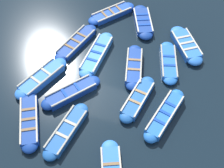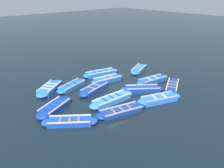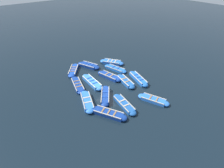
{
  "view_description": "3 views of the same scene",
  "coord_description": "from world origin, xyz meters",
  "px_view_note": "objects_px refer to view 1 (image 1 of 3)",
  "views": [
    {
      "loc": [
        3.47,
        -10.39,
        13.67
      ],
      "look_at": [
        0.19,
        -0.71,
        0.49
      ],
      "focal_mm": 50.0,
      "sensor_mm": 36.0,
      "label": 1
    },
    {
      "loc": [
        -12.05,
        10.83,
        7.71
      ],
      "look_at": [
        0.32,
        -0.3,
        0.4
      ],
      "focal_mm": 35.0,
      "sensor_mm": 36.0,
      "label": 2
    },
    {
      "loc": [
        -10.03,
        -13.42,
        11.47
      ],
      "look_at": [
        -0.04,
        -0.68,
        0.38
      ],
      "focal_mm": 28.0,
      "sensor_mm": 36.0,
      "label": 3
    }
  ],
  "objects_px": {
    "boat_alongside": "(66,131)",
    "boat_far_corner": "(165,115)",
    "boat_mid_row": "(138,99)",
    "boat_stern_in": "(112,13)",
    "boat_end_of_row": "(71,92)",
    "boat_broadside": "(143,22)",
    "boat_bow_out": "(29,121)",
    "boat_centre": "(42,78)",
    "boat_outer_left": "(186,45)",
    "boat_near_quay": "(169,62)",
    "boat_drifting": "(134,67)",
    "boat_tucked": "(97,54)",
    "boat_outer_right": "(76,43)"
  },
  "relations": [
    {
      "from": "boat_stern_in",
      "to": "boat_bow_out",
      "type": "bearing_deg",
      "value": -97.66
    },
    {
      "from": "boat_end_of_row",
      "to": "boat_stern_in",
      "type": "distance_m",
      "value": 6.89
    },
    {
      "from": "boat_mid_row",
      "to": "boat_end_of_row",
      "type": "bearing_deg",
      "value": -167.87
    },
    {
      "from": "boat_bow_out",
      "to": "boat_outer_left",
      "type": "height_order",
      "value": "boat_outer_left"
    },
    {
      "from": "boat_stern_in",
      "to": "boat_broadside",
      "type": "xyz_separation_m",
      "value": [
        2.2,
        -0.16,
        0.02
      ]
    },
    {
      "from": "boat_centre",
      "to": "boat_stern_in",
      "type": "height_order",
      "value": "boat_centre"
    },
    {
      "from": "boat_drifting",
      "to": "boat_near_quay",
      "type": "bearing_deg",
      "value": 29.26
    },
    {
      "from": "boat_tucked",
      "to": "boat_bow_out",
      "type": "bearing_deg",
      "value": -106.65
    },
    {
      "from": "boat_mid_row",
      "to": "boat_end_of_row",
      "type": "distance_m",
      "value": 3.56
    },
    {
      "from": "boat_end_of_row",
      "to": "boat_outer_left",
      "type": "height_order",
      "value": "boat_outer_left"
    },
    {
      "from": "boat_near_quay",
      "to": "boat_centre",
      "type": "relative_size",
      "value": 0.94
    },
    {
      "from": "boat_bow_out",
      "to": "boat_near_quay",
      "type": "xyz_separation_m",
      "value": [
        5.77,
        6.14,
        -0.03
      ]
    },
    {
      "from": "boat_mid_row",
      "to": "boat_outer_right",
      "type": "distance_m",
      "value": 5.53
    },
    {
      "from": "boat_alongside",
      "to": "boat_far_corner",
      "type": "bearing_deg",
      "value": 29.04
    },
    {
      "from": "boat_mid_row",
      "to": "boat_stern_in",
      "type": "relative_size",
      "value": 1.05
    },
    {
      "from": "boat_outer_left",
      "to": "boat_outer_right",
      "type": "bearing_deg",
      "value": -163.52
    },
    {
      "from": "boat_stern_in",
      "to": "boat_centre",
      "type": "bearing_deg",
      "value": -106.31
    },
    {
      "from": "boat_outer_left",
      "to": "boat_bow_out",
      "type": "bearing_deg",
      "value": -129.62
    },
    {
      "from": "boat_mid_row",
      "to": "boat_alongside",
      "type": "xyz_separation_m",
      "value": [
        -2.8,
        -2.95,
        -0.01
      ]
    },
    {
      "from": "boat_mid_row",
      "to": "boat_near_quay",
      "type": "bearing_deg",
      "value": 72.2
    },
    {
      "from": "boat_near_quay",
      "to": "boat_bow_out",
      "type": "bearing_deg",
      "value": -133.21
    },
    {
      "from": "boat_mid_row",
      "to": "boat_far_corner",
      "type": "xyz_separation_m",
      "value": [
        1.58,
        -0.52,
        0.01
      ]
    },
    {
      "from": "boat_alongside",
      "to": "boat_outer_right",
      "type": "relative_size",
      "value": 0.95
    },
    {
      "from": "boat_end_of_row",
      "to": "boat_broadside",
      "type": "bearing_deg",
      "value": 72.39
    },
    {
      "from": "boat_far_corner",
      "to": "boat_stern_in",
      "type": "bearing_deg",
      "value": 127.48
    },
    {
      "from": "boat_outer_left",
      "to": "boat_end_of_row",
      "type": "bearing_deg",
      "value": -133.17
    },
    {
      "from": "boat_drifting",
      "to": "boat_far_corner",
      "type": "bearing_deg",
      "value": -47.48
    },
    {
      "from": "boat_alongside",
      "to": "boat_outer_left",
      "type": "xyz_separation_m",
      "value": [
        4.49,
        7.72,
        0.02
      ]
    },
    {
      "from": "boat_end_of_row",
      "to": "boat_alongside",
      "type": "bearing_deg",
      "value": -72.72
    },
    {
      "from": "boat_tucked",
      "to": "boat_stern_in",
      "type": "bearing_deg",
      "value": 95.44
    },
    {
      "from": "boat_near_quay",
      "to": "boat_end_of_row",
      "type": "relative_size",
      "value": 1.06
    },
    {
      "from": "boat_broadside",
      "to": "boat_alongside",
      "type": "bearing_deg",
      "value": -99.23
    },
    {
      "from": "boat_near_quay",
      "to": "boat_outer_left",
      "type": "bearing_deg",
      "value": 67.27
    },
    {
      "from": "boat_near_quay",
      "to": "boat_stern_in",
      "type": "xyz_separation_m",
      "value": [
        -4.53,
        3.05,
        0.01
      ]
    },
    {
      "from": "boat_bow_out",
      "to": "boat_far_corner",
      "type": "xyz_separation_m",
      "value": [
        6.35,
        2.52,
        0.02
      ]
    },
    {
      "from": "boat_drifting",
      "to": "boat_broadside",
      "type": "height_order",
      "value": "boat_drifting"
    },
    {
      "from": "boat_near_quay",
      "to": "boat_far_corner",
      "type": "height_order",
      "value": "boat_far_corner"
    },
    {
      "from": "boat_tucked",
      "to": "boat_broadside",
      "type": "bearing_deg",
      "value": 63.51
    },
    {
      "from": "boat_drifting",
      "to": "boat_stern_in",
      "type": "height_order",
      "value": "boat_drifting"
    },
    {
      "from": "boat_alongside",
      "to": "boat_outer_right",
      "type": "bearing_deg",
      "value": 108.4
    },
    {
      "from": "boat_stern_in",
      "to": "boat_outer_left",
      "type": "bearing_deg",
      "value": -14.74
    },
    {
      "from": "boat_alongside",
      "to": "boat_drifting",
      "type": "xyz_separation_m",
      "value": [
        1.98,
        5.03,
        0.02
      ]
    },
    {
      "from": "boat_end_of_row",
      "to": "boat_centre",
      "type": "distance_m",
      "value": 2.0
    },
    {
      "from": "boat_near_quay",
      "to": "boat_end_of_row",
      "type": "height_order",
      "value": "boat_end_of_row"
    },
    {
      "from": "boat_alongside",
      "to": "boat_mid_row",
      "type": "bearing_deg",
      "value": 46.54
    },
    {
      "from": "boat_bow_out",
      "to": "boat_alongside",
      "type": "bearing_deg",
      "value": 2.8
    },
    {
      "from": "boat_centre",
      "to": "boat_far_corner",
      "type": "distance_m",
      "value": 7.02
    },
    {
      "from": "boat_end_of_row",
      "to": "boat_outer_right",
      "type": "relative_size",
      "value": 0.85
    },
    {
      "from": "boat_drifting",
      "to": "boat_far_corner",
      "type": "relative_size",
      "value": 0.94
    },
    {
      "from": "boat_outer_right",
      "to": "boat_far_corner",
      "type": "xyz_separation_m",
      "value": [
        6.31,
        -3.39,
        0.05
      ]
    }
  ]
}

